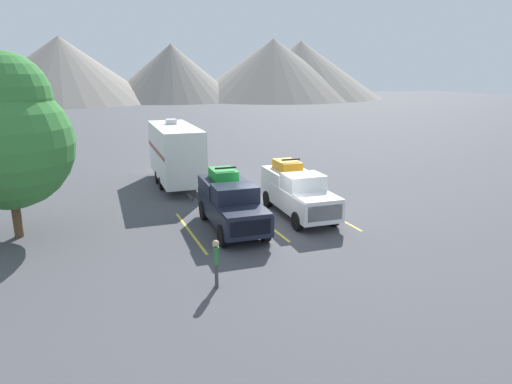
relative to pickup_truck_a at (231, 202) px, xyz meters
name	(u,v)px	position (x,y,z in m)	size (l,w,h in m)	color
ground_plane	(272,228)	(1.68, -0.79, -1.20)	(240.00, 240.00, 0.00)	#47474C
pickup_truck_a	(231,202)	(0.00, 0.00, 0.00)	(2.31, 5.41, 2.63)	black
pickup_truck_b	(297,191)	(3.62, 0.69, -0.01)	(2.29, 5.68, 2.62)	white
lot_stripe_a	(190,232)	(-1.84, 0.16, -1.19)	(0.12, 5.50, 0.01)	gold
lot_stripe_b	(264,222)	(1.68, 0.16, -1.19)	(0.12, 5.50, 0.01)	gold
lot_stripe_c	(330,213)	(5.19, 0.16, -1.19)	(0.12, 5.50, 0.01)	gold
camper_trailer_a	(175,152)	(-0.58, 8.76, 0.88)	(2.59, 8.42, 3.94)	white
person_a	(216,260)	(-2.26, -5.25, -0.27)	(0.24, 0.34, 1.61)	#3F3F42
tree_a	(6,133)	(-8.67, 2.23, 3.19)	(5.24, 5.24, 7.59)	brown
mountain_ridge	(140,71)	(8.96, 92.94, 5.95)	(149.77, 47.25, 15.10)	gray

